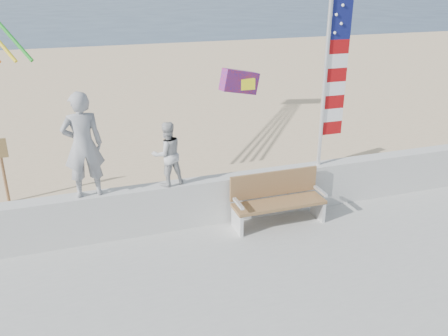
{
  "coord_description": "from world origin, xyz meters",
  "views": [
    {
      "loc": [
        -2.39,
        -5.9,
        4.66
      ],
      "look_at": [
        0.2,
        1.8,
        1.35
      ],
      "focal_mm": 38.0,
      "sensor_mm": 36.0,
      "label": 1
    }
  ],
  "objects_px": {
    "adult": "(83,145)",
    "flag": "(332,70)",
    "child": "(167,154)",
    "bench": "(277,198)"
  },
  "relations": [
    {
      "from": "bench",
      "to": "flag",
      "type": "xyz_separation_m",
      "value": [
        1.23,
        0.45,
        2.3
      ]
    },
    {
      "from": "adult",
      "to": "bench",
      "type": "relative_size",
      "value": 1.03
    },
    {
      "from": "child",
      "to": "bench",
      "type": "xyz_separation_m",
      "value": [
        2.01,
        -0.45,
        -0.99
      ]
    },
    {
      "from": "bench",
      "to": "adult",
      "type": "bearing_deg",
      "value": 172.47
    },
    {
      "from": "adult",
      "to": "child",
      "type": "height_order",
      "value": "adult"
    },
    {
      "from": "adult",
      "to": "flag",
      "type": "height_order",
      "value": "flag"
    },
    {
      "from": "flag",
      "to": "bench",
      "type": "bearing_deg",
      "value": -159.73
    },
    {
      "from": "bench",
      "to": "flag",
      "type": "height_order",
      "value": "flag"
    },
    {
      "from": "adult",
      "to": "flag",
      "type": "distance_m",
      "value": 4.77
    },
    {
      "from": "child",
      "to": "flag",
      "type": "relative_size",
      "value": 0.34
    }
  ]
}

